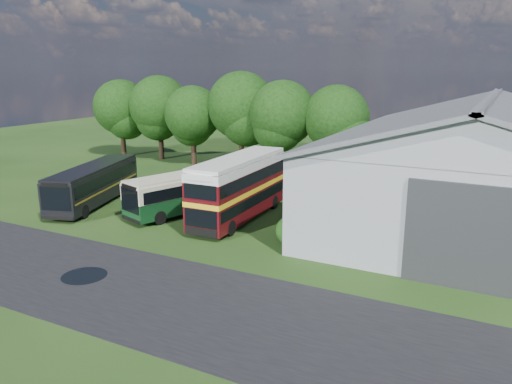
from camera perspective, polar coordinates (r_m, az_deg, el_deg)
The scene contains 16 objects.
ground at distance 27.28m, azimuth -12.26°, elevation -7.70°, with size 120.00×120.00×0.00m, color #193511.
asphalt_road at distance 23.40m, azimuth -11.19°, elevation -11.45°, with size 60.00×8.00×0.02m, color black.
puddle at distance 26.25m, azimuth -19.03°, elevation -9.08°, with size 2.20×2.20×0.01m, color black.
storage_shed at distance 35.83m, azimuth 24.66°, elevation 3.48°, with size 18.80×24.80×8.15m.
tree_far_left at distance 58.76m, azimuth -15.17°, elevation 9.35°, with size 6.12×6.12×8.64m.
tree_left_a at distance 55.90m, azimuth -10.99°, elevation 9.67°, with size 6.46×6.46×9.12m.
tree_left_b at distance 52.19m, azimuth -7.26°, elevation 8.83°, with size 5.78×5.78×8.16m.
tree_mid at distance 50.59m, azimuth -1.70°, elevation 9.83°, with size 6.80×6.80×9.60m.
tree_right_a at distance 47.51m, azimuth 3.06°, elevation 8.93°, with size 6.26×6.26×8.83m.
tree_right_b at distance 46.47m, azimuth 9.16°, elevation 8.35°, with size 5.98×5.98×8.45m.
shrub_front at distance 29.32m, azimuth 3.91°, elevation -5.83°, with size 1.70×1.70×1.70m, color #194714.
shrub_mid at distance 31.06m, azimuth 5.38°, elevation -4.70°, with size 1.60×1.60×1.60m, color #194714.
shrub_back at distance 32.84m, azimuth 6.70°, elevation -3.68°, with size 1.80×1.80×1.80m, color #194714.
bus_green_single at distance 35.56m, azimuth -7.14°, elevation 0.20°, with size 5.46×10.42×2.81m.
bus_maroon_double at distance 33.24m, azimuth -1.95°, elevation 0.42°, with size 2.84×9.93×4.24m.
bus_dark_single at distance 39.04m, azimuth -18.01°, elevation 0.92°, with size 5.48×10.69×2.88m.
Camera 1 is at (16.44, -19.33, 10.02)m, focal length 35.00 mm.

